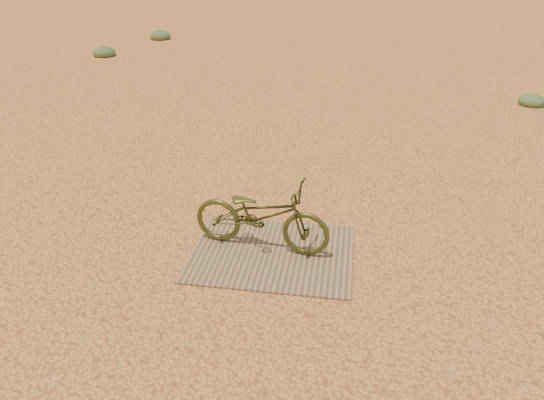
# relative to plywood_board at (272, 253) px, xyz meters

# --- Properties ---
(ground) EXTENTS (120.00, 120.00, 0.00)m
(ground) POSITION_rel_plywood_board_xyz_m (-0.47, -0.59, -0.01)
(ground) COLOR #E1A854
(ground) RESTS_ON ground
(plywood_board) EXTENTS (1.68, 1.34, 0.02)m
(plywood_board) POSITION_rel_plywood_board_xyz_m (0.00, 0.00, 0.00)
(plywood_board) COLOR #87765B
(plywood_board) RESTS_ON ground
(bicycle) EXTENTS (1.51, 0.71, 0.77)m
(bicycle) POSITION_rel_plywood_board_xyz_m (-0.13, 0.10, 0.39)
(bicycle) COLOR #40471E
(bicycle) RESTS_ON plywood_board
(kale_a) EXTENTS (0.60, 0.60, 0.33)m
(kale_a) POSITION_rel_plywood_board_xyz_m (-5.95, 8.85, -0.01)
(kale_a) COLOR #50714A
(kale_a) RESTS_ON ground
(kale_b) EXTENTS (0.49, 0.49, 0.27)m
(kale_b) POSITION_rel_plywood_board_xyz_m (4.11, 5.99, -0.01)
(kale_b) COLOR #50714A
(kale_b) RESTS_ON ground
(kale_c) EXTENTS (0.62, 0.62, 0.34)m
(kale_c) POSITION_rel_plywood_board_xyz_m (-5.31, 11.41, -0.01)
(kale_c) COLOR #50714A
(kale_c) RESTS_ON ground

